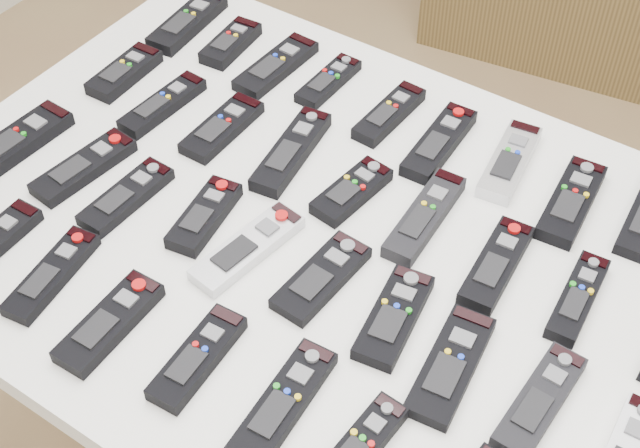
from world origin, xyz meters
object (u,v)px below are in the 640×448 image
Objects in this scene: remote_2 at (276,66)px; remote_14 at (352,191)px; remote_20 at (84,167)px; remote_7 at (571,202)px; remote_25 at (394,317)px; remote_3 at (328,81)px; remote_21 at (126,197)px; remote_16 at (496,265)px; remote_31 at (52,274)px; remote_33 at (198,358)px; remote_13 at (291,151)px; remote_27 at (540,401)px; remote_23 at (248,248)px; remote_4 at (389,114)px; remote_15 at (425,216)px; remote_6 at (509,162)px; remote_1 at (231,43)px; remote_12 at (222,127)px; remote_17 at (578,298)px; remote_34 at (284,403)px; remote_24 at (321,278)px; remote_26 at (451,366)px; table at (320,259)px; remote_10 at (124,72)px; remote_5 at (439,143)px; remote_19 at (18,142)px.

remote_14 reaches higher than remote_2.
remote_2 is at bearing 81.87° from remote_20.
remote_7 is 0.36m from remote_25.
remote_21 is (-0.10, -0.41, 0.00)m from remote_3.
remote_16 is at bearing 21.72° from remote_21.
remote_33 reaches higher than remote_31.
remote_13 reaches higher than remote_27.
remote_23 is at bearing 35.91° from remote_31.
remote_4 is 0.42m from remote_25.
remote_6 is at bearing 70.59° from remote_15.
remote_1 reaches higher than remote_12.
remote_33 is at bearing -152.35° from remote_27.
remote_6 reaches higher than remote_23.
remote_33 reaches higher than remote_17.
remote_31 and remote_34 have the same top height.
remote_24 is at bearing -129.89° from remote_7.
remote_20 and remote_34 have the same top height.
remote_16 is at bearing -179.80° from remote_17.
remote_31 is at bearing -137.52° from remote_15.
remote_14 is at bearing 137.83° from remote_26.
remote_21 is 0.44m from remote_34.
remote_3 is 0.85× the size of remote_31.
remote_31 reaches higher than table.
remote_4 is 1.08× the size of remote_10.
remote_2 is 0.57m from remote_31.
table is at bearing 146.53° from remote_25.
remote_12 is at bearing 159.47° from table.
remote_23 is at bearing -129.67° from remote_6.
remote_33 is at bearing -98.71° from remote_5.
remote_12 and remote_26 have the same top height.
remote_3 is at bearing 114.85° from remote_34.
remote_13 is at bearing 139.39° from table.
remote_1 is 0.68× the size of remote_13.
remote_25 is 0.90× the size of remote_26.
remote_15 is 1.03× the size of remote_34.
remote_25 reaches higher than remote_21.
remote_31 is (-0.43, -0.57, -0.00)m from remote_6.
remote_21 and remote_31 have the same top height.
remote_6 is 1.04× the size of remote_31.
remote_14 is at bearing 173.01° from remote_16.
remote_14 reaches higher than remote_12.
remote_17 is at bearing 100.05° from remote_27.
remote_10 is at bearing 111.49° from remote_31.
remote_33 reaches higher than remote_24.
remote_33 is (0.49, -0.40, -0.00)m from remote_10.
remote_25 is (0.69, 0.04, -0.00)m from remote_19.
remote_6 is at bearing 66.24° from remote_23.
remote_16 is 1.04× the size of remote_24.
remote_15 is 0.34m from remote_27.
remote_31 is at bearing -122.79° from remote_5.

